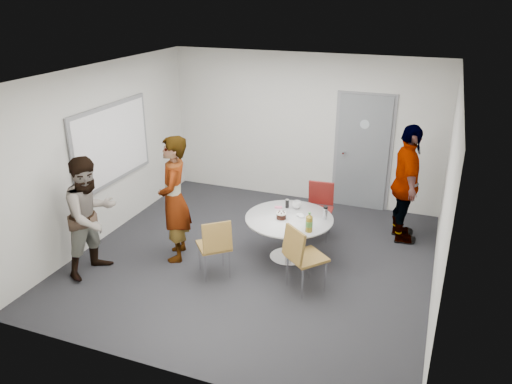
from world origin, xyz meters
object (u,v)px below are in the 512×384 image
at_px(whiteboard, 112,144).
at_px(person_main, 174,199).
at_px(chair_near_left, 215,243).
at_px(person_right, 406,184).
at_px(chair_near_right, 301,253).
at_px(chair_far, 320,204).
at_px(table, 290,223).
at_px(door, 363,153).
at_px(person_left, 91,216).

relative_size(whiteboard, person_main, 1.03).
bearing_deg(chair_near_left, person_right, 2.43).
bearing_deg(chair_near_right, chair_far, 136.27).
bearing_deg(table, whiteboard, -179.80).
xyz_separation_m(chair_far, person_right, (1.26, 0.31, 0.40)).
relative_size(chair_near_left, chair_far, 0.99).
height_order(chair_near_left, person_right, person_right).
relative_size(chair_far, person_right, 0.47).
bearing_deg(chair_near_right, chair_near_left, -134.91).
bearing_deg(door, chair_near_left, -114.13).
xyz_separation_m(door, chair_near_right, (-0.24, -3.04, -0.46)).
height_order(whiteboard, person_left, whiteboard).
xyz_separation_m(door, chair_far, (-0.41, -1.37, -0.49)).
distance_m(whiteboard, chair_near_right, 3.52).
height_order(table, chair_near_right, table).
bearing_deg(whiteboard, chair_far, 16.12).
relative_size(door, table, 1.67).
bearing_deg(whiteboard, person_main, -21.27).
xyz_separation_m(chair_near_left, chair_near_right, (1.17, 0.10, 0.03)).
relative_size(whiteboard, table, 1.50).
distance_m(whiteboard, person_left, 1.51).
bearing_deg(chair_near_left, whiteboard, 118.18).
height_order(chair_near_left, person_main, person_main).
height_order(whiteboard, chair_near_left, whiteboard).
height_order(door, chair_near_left, door).
xyz_separation_m(whiteboard, table, (2.94, 0.01, -0.88)).
relative_size(person_main, person_right, 0.99).
bearing_deg(person_right, table, 114.80).
relative_size(chair_near_right, person_main, 0.50).
bearing_deg(person_left, chair_near_left, -62.51).
height_order(table, person_left, person_left).
xyz_separation_m(whiteboard, person_left, (0.51, -1.29, -0.60)).
distance_m(whiteboard, chair_far, 3.40).
distance_m(chair_far, person_right, 1.36).
distance_m(door, person_right, 1.37).
bearing_deg(chair_far, chair_near_right, 91.55).
bearing_deg(person_right, whiteboard, 90.84).
xyz_separation_m(chair_far, person_main, (-1.78, -1.44, 0.39)).
bearing_deg(whiteboard, table, 0.20).
height_order(door, whiteboard, door).
bearing_deg(chair_near_left, person_left, 154.60).
xyz_separation_m(door, whiteboard, (-3.56, -2.28, 0.42)).
relative_size(table, chair_far, 1.44).
bearing_deg(chair_far, person_right, -170.79).
xyz_separation_m(door, table, (-0.62, -2.27, -0.46)).
height_order(door, chair_far, door).
bearing_deg(chair_near_right, whiteboard, -152.54).
height_order(person_main, person_left, person_main).
relative_size(door, person_right, 1.13).
xyz_separation_m(chair_near_right, person_left, (-2.81, -0.53, 0.28)).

